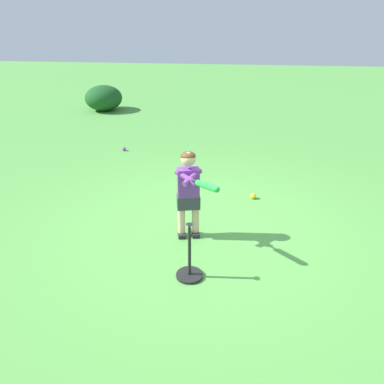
# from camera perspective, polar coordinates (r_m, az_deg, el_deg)

# --- Properties ---
(ground_plane) EXTENTS (40.00, 40.00, 0.00)m
(ground_plane) POSITION_cam_1_polar(r_m,az_deg,el_deg) (4.77, 2.17, -5.61)
(ground_plane) COLOR #519942
(child_batter) EXTENTS (0.55, 0.66, 1.08)m
(child_batter) POSITION_cam_1_polar(r_m,az_deg,el_deg) (4.31, -0.42, 0.62)
(child_batter) COLOR #232328
(child_batter) RESTS_ON ground
(play_ball_far_left) EXTENTS (0.08, 0.08, 0.08)m
(play_ball_far_left) POSITION_cam_1_polar(r_m,az_deg,el_deg) (7.76, -10.35, 6.50)
(play_ball_far_left) COLOR purple
(play_ball_far_left) RESTS_ON ground
(play_ball_midfield) EXTENTS (0.09, 0.09, 0.09)m
(play_ball_midfield) POSITION_cam_1_polar(r_m,az_deg,el_deg) (5.61, 9.32, -0.59)
(play_ball_midfield) COLOR yellow
(play_ball_midfield) RESTS_ON ground
(batting_tee) EXTENTS (0.28, 0.28, 0.62)m
(batting_tee) POSITION_cam_1_polar(r_m,az_deg,el_deg) (3.89, -0.37, -11.55)
(batting_tee) COLOR black
(batting_tee) RESTS_ON ground
(shrub_left_background) EXTENTS (1.07, 1.14, 0.72)m
(shrub_left_background) POSITION_cam_1_polar(r_m,az_deg,el_deg) (11.55, -13.36, 13.82)
(shrub_left_background) COLOR #194C1E
(shrub_left_background) RESTS_ON ground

